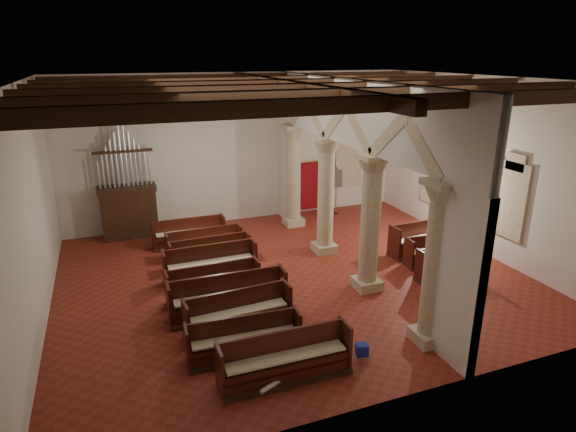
{
  "coord_description": "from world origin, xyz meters",
  "views": [
    {
      "loc": [
        -5.02,
        -12.78,
        6.71
      ],
      "look_at": [
        0.04,
        0.5,
        1.86
      ],
      "focal_mm": 30.0,
      "sensor_mm": 36.0,
      "label": 1
    }
  ],
  "objects_px": {
    "processional_banner": "(336,197)",
    "aisle_pew_0": "(446,269)",
    "pipe_organ": "(128,202)",
    "lectern": "(150,221)",
    "nave_pew_0": "(285,364)"
  },
  "relations": [
    {
      "from": "nave_pew_0",
      "to": "aisle_pew_0",
      "type": "bearing_deg",
      "value": 23.91
    },
    {
      "from": "lectern",
      "to": "processional_banner",
      "type": "xyz_separation_m",
      "value": [
        7.81,
        -0.34,
        0.23
      ]
    },
    {
      "from": "pipe_organ",
      "to": "lectern",
      "type": "xyz_separation_m",
      "value": [
        0.73,
        -0.01,
        -0.84
      ]
    },
    {
      "from": "lectern",
      "to": "processional_banner",
      "type": "height_order",
      "value": "processional_banner"
    },
    {
      "from": "pipe_organ",
      "to": "lectern",
      "type": "distance_m",
      "value": 1.11
    },
    {
      "from": "processional_banner",
      "to": "nave_pew_0",
      "type": "distance_m",
      "value": 11.46
    },
    {
      "from": "pipe_organ",
      "to": "processional_banner",
      "type": "height_order",
      "value": "pipe_organ"
    },
    {
      "from": "pipe_organ",
      "to": "nave_pew_0",
      "type": "xyz_separation_m",
      "value": [
        2.53,
        -10.1,
        -1.01
      ]
    },
    {
      "from": "aisle_pew_0",
      "to": "nave_pew_0",
      "type": "bearing_deg",
      "value": -157.35
    },
    {
      "from": "lectern",
      "to": "processional_banner",
      "type": "distance_m",
      "value": 7.82
    },
    {
      "from": "processional_banner",
      "to": "aisle_pew_0",
      "type": "xyz_separation_m",
      "value": [
        0.34,
        -7.02,
        -0.4
      ]
    },
    {
      "from": "lectern",
      "to": "nave_pew_0",
      "type": "relative_size",
      "value": 0.44
    },
    {
      "from": "nave_pew_0",
      "to": "aisle_pew_0",
      "type": "distance_m",
      "value": 6.91
    },
    {
      "from": "lectern",
      "to": "aisle_pew_0",
      "type": "distance_m",
      "value": 10.98
    },
    {
      "from": "processional_banner",
      "to": "aisle_pew_0",
      "type": "height_order",
      "value": "processional_banner"
    }
  ]
}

